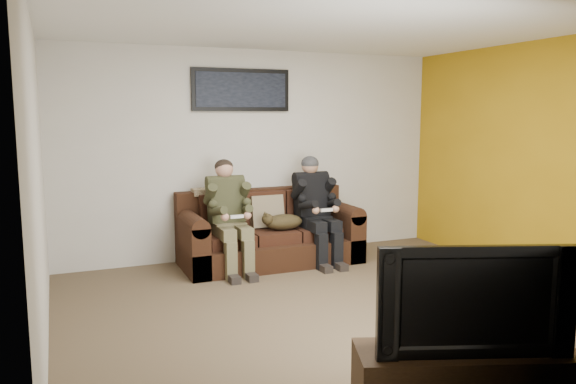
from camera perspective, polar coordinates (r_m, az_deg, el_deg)
name	(u,v)px	position (r m, az deg, el deg)	size (l,w,h in m)	color
floor	(338,309)	(5.39, 5.07, -11.73)	(5.00, 5.00, 0.00)	brown
ceiling	(341,23)	(5.13, 5.45, 16.76)	(5.00, 5.00, 0.00)	silver
wall_back	(256,154)	(7.16, -3.22, 3.86)	(5.00, 5.00, 0.00)	beige
wall_front	(536,210)	(3.30, 23.85, -1.69)	(5.00, 5.00, 0.00)	beige
wall_left	(38,184)	(4.51, -24.07, 0.74)	(4.50, 4.50, 0.00)	beige
wall_right	(546,162)	(6.64, 24.71, 2.82)	(4.50, 4.50, 0.00)	beige
accent_wall_right	(545,162)	(6.64, 24.65, 2.82)	(4.50, 4.50, 0.00)	#B28311
sofa	(268,235)	(6.90, -2.01, -4.43)	(2.14, 0.92, 0.88)	black
throw_pillow	(267,211)	(6.88, -2.14, -1.98)	(0.41, 0.12, 0.39)	#857357
throw_blanket	(210,191)	(6.86, -7.90, 0.06)	(0.44, 0.21, 0.08)	tan
person_left	(229,209)	(6.49, -6.03, -1.77)	(0.51, 0.87, 1.28)	#6B6343
person_right	(315,203)	(6.88, 2.80, -1.14)	(0.51, 0.86, 1.29)	black
cat	(282,222)	(6.72, -0.57, -3.04)	(0.66, 0.26, 0.24)	#4B3C1D
framed_poster	(241,90)	(7.05, -4.77, 10.29)	(1.25, 0.05, 0.52)	black
tv_stand	(465,382)	(3.73, 17.57, -17.94)	(1.32, 0.42, 0.42)	#301F10
television	(469,296)	(3.53, 17.94, -10.03)	(1.15, 0.15, 0.66)	black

